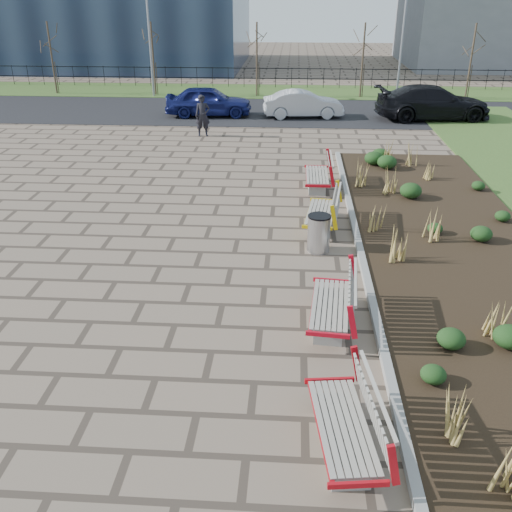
# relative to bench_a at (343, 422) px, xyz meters

# --- Properties ---
(ground) EXTENTS (120.00, 120.00, 0.00)m
(ground) POSITION_rel_bench_a_xyz_m (-3.00, 1.42, -0.50)
(ground) COLOR #6D5B4B
(ground) RESTS_ON ground
(planting_bed) EXTENTS (4.50, 18.00, 0.10)m
(planting_bed) POSITION_rel_bench_a_xyz_m (3.25, 6.42, -0.45)
(planting_bed) COLOR black
(planting_bed) RESTS_ON ground
(planting_curb) EXTENTS (0.16, 18.00, 0.15)m
(planting_curb) POSITION_rel_bench_a_xyz_m (0.92, 6.42, -0.42)
(planting_curb) COLOR gray
(planting_curb) RESTS_ON ground
(grass_verge_far) EXTENTS (80.00, 5.00, 0.04)m
(grass_verge_far) POSITION_rel_bench_a_xyz_m (-3.00, 29.42, -0.48)
(grass_verge_far) COLOR #33511E
(grass_verge_far) RESTS_ON ground
(road) EXTENTS (80.00, 7.00, 0.02)m
(road) POSITION_rel_bench_a_xyz_m (-3.00, 23.42, -0.49)
(road) COLOR black
(road) RESTS_ON ground
(bench_a) EXTENTS (1.16, 2.20, 1.00)m
(bench_a) POSITION_rel_bench_a_xyz_m (0.00, 0.00, 0.00)
(bench_a) COLOR #AE0B15
(bench_a) RESTS_ON ground
(bench_b) EXTENTS (1.09, 2.17, 1.00)m
(bench_b) POSITION_rel_bench_a_xyz_m (0.00, 3.31, 0.00)
(bench_b) COLOR red
(bench_b) RESTS_ON ground
(bench_c) EXTENTS (1.16, 2.20, 1.00)m
(bench_c) POSITION_rel_bench_a_xyz_m (0.00, 8.19, 0.00)
(bench_c) COLOR gold
(bench_c) RESTS_ON ground
(bench_d) EXTENTS (0.90, 2.10, 1.00)m
(bench_d) POSITION_rel_bench_a_xyz_m (0.00, 11.49, 0.00)
(bench_d) COLOR #B60C18
(bench_d) RESTS_ON ground
(litter_bin) EXTENTS (0.55, 0.55, 0.92)m
(litter_bin) POSITION_rel_bench_a_xyz_m (-0.11, 6.69, -0.04)
(litter_bin) COLOR #B2B2B7
(litter_bin) RESTS_ON ground
(pedestrian) EXTENTS (0.71, 0.54, 1.74)m
(pedestrian) POSITION_rel_bench_a_xyz_m (-4.70, 18.19, 0.37)
(pedestrian) COLOR black
(pedestrian) RESTS_ON ground
(car_blue) EXTENTS (4.33, 2.00, 1.43)m
(car_blue) POSITION_rel_bench_a_xyz_m (-5.02, 22.23, 0.24)
(car_blue) COLOR navy
(car_blue) RESTS_ON road
(car_silver) EXTENTS (4.00, 1.80, 1.27)m
(car_silver) POSITION_rel_bench_a_xyz_m (-0.36, 22.21, 0.16)
(car_silver) COLOR #A8AAB0
(car_silver) RESTS_ON road
(car_black) EXTENTS (5.66, 2.79, 1.58)m
(car_black) POSITION_rel_bench_a_xyz_m (5.87, 22.18, 0.31)
(car_black) COLOR black
(car_black) RESTS_ON road
(tree_a) EXTENTS (1.40, 1.40, 4.00)m
(tree_a) POSITION_rel_bench_a_xyz_m (-15.00, 27.92, 1.54)
(tree_a) COLOR #4C3D2D
(tree_a) RESTS_ON grass_verge_far
(tree_b) EXTENTS (1.40, 1.40, 4.00)m
(tree_b) POSITION_rel_bench_a_xyz_m (-9.00, 27.92, 1.54)
(tree_b) COLOR #4C3D2D
(tree_b) RESTS_ON grass_verge_far
(tree_c) EXTENTS (1.40, 1.40, 4.00)m
(tree_c) POSITION_rel_bench_a_xyz_m (-3.00, 27.92, 1.54)
(tree_c) COLOR #4C3D2D
(tree_c) RESTS_ON grass_verge_far
(tree_d) EXTENTS (1.40, 1.40, 4.00)m
(tree_d) POSITION_rel_bench_a_xyz_m (3.00, 27.92, 1.54)
(tree_d) COLOR #4C3D2D
(tree_d) RESTS_ON grass_verge_far
(tree_e) EXTENTS (1.40, 1.40, 4.00)m
(tree_e) POSITION_rel_bench_a_xyz_m (9.00, 27.92, 1.54)
(tree_e) COLOR #4C3D2D
(tree_e) RESTS_ON grass_verge_far
(lamp_west) EXTENTS (0.24, 0.60, 6.00)m
(lamp_west) POSITION_rel_bench_a_xyz_m (-9.00, 27.42, 2.54)
(lamp_west) COLOR gray
(lamp_west) RESTS_ON grass_verge_far
(lamp_east) EXTENTS (0.24, 0.60, 6.00)m
(lamp_east) POSITION_rel_bench_a_xyz_m (5.00, 27.42, 2.54)
(lamp_east) COLOR gray
(lamp_east) RESTS_ON grass_verge_far
(railing_fence) EXTENTS (44.00, 0.10, 1.20)m
(railing_fence) POSITION_rel_bench_a_xyz_m (-3.00, 30.92, 0.14)
(railing_fence) COLOR black
(railing_fence) RESTS_ON grass_verge_far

